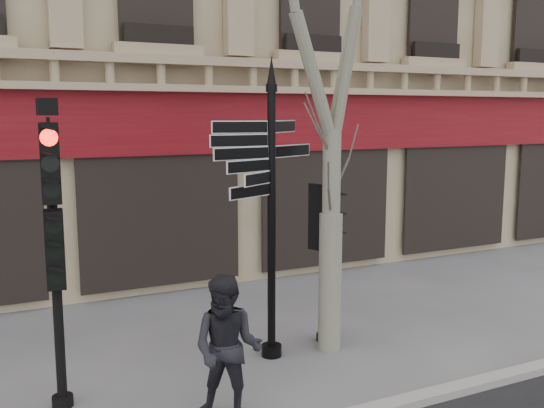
{
  "coord_description": "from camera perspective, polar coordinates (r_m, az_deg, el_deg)",
  "views": [
    {
      "loc": [
        -3.38,
        -7.31,
        3.79
      ],
      "look_at": [
        0.48,
        0.6,
        2.48
      ],
      "focal_mm": 40.0,
      "sensor_mm": 36.0,
      "label": 1
    }
  ],
  "objects": [
    {
      "name": "ground",
      "position": [
        8.9,
        -1.11,
        -16.72
      ],
      "size": [
        80.0,
        80.0,
        0.0
      ],
      "primitive_type": "plane",
      "color": "#57585C",
      "rests_on": "ground"
    },
    {
      "name": "fingerpost",
      "position": [
        9.14,
        -0.05,
        4.24
      ],
      "size": [
        2.34,
        2.34,
        4.64
      ],
      "rotation": [
        0.0,
        0.0,
        0.24
      ],
      "color": "black",
      "rests_on": "ground"
    },
    {
      "name": "traffic_signal_main",
      "position": [
        8.04,
        -19.93,
        -1.17
      ],
      "size": [
        0.47,
        0.36,
        3.98
      ],
      "rotation": [
        0.0,
        0.0,
        -0.11
      ],
      "color": "black",
      "rests_on": "ground"
    },
    {
      "name": "traffic_signal_secondary",
      "position": [
        10.01,
        5.01,
        -2.97
      ],
      "size": [
        0.53,
        0.46,
        2.59
      ],
      "rotation": [
        0.0,
        0.0,
        0.43
      ],
      "color": "black",
      "rests_on": "ground"
    },
    {
      "name": "pedestrian_b",
      "position": [
        7.66,
        -4.2,
        -13.48
      ],
      "size": [
        1.14,
        1.1,
        1.86
      ],
      "primitive_type": "imported",
      "rotation": [
        0.0,
        0.0,
        -0.65
      ],
      "color": "black",
      "rests_on": "ground"
    }
  ]
}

